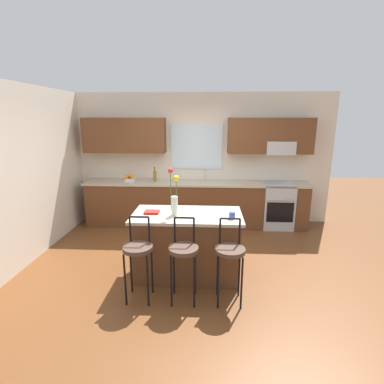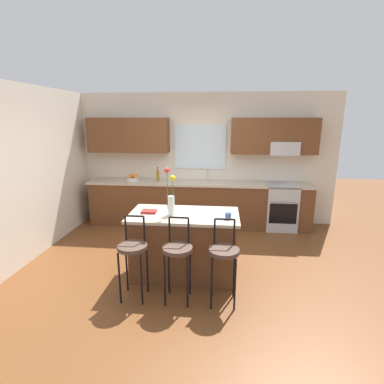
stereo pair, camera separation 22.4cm
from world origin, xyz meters
The scene contains 15 objects.
ground_plane centered at (0.00, 0.00, 0.00)m, with size 14.00×14.00×0.00m, color brown.
wall_left centered at (-2.56, 0.30, 1.35)m, with size 0.12×4.60×2.70m, color beige.
back_wall_assembly centered at (0.03, 1.99, 1.51)m, with size 5.60×0.50×2.70m.
counter_run centered at (0.00, 1.70, 0.47)m, with size 4.56×0.64×0.92m.
sink_faucet centered at (0.18, 1.84, 1.06)m, with size 0.02×0.13×0.23m.
oven_range centered at (1.66, 1.68, 0.46)m, with size 0.60×0.64×0.92m.
kitchen_island centered at (-0.04, -0.35, 0.46)m, with size 1.50×0.78×0.92m.
bar_stool_near centered at (-0.59, -0.95, 0.64)m, with size 0.36×0.36×1.04m.
bar_stool_middle centered at (-0.04, -0.95, 0.64)m, with size 0.36×0.36×1.04m.
bar_stool_far centered at (0.51, -0.95, 0.64)m, with size 0.36×0.36×1.04m.
flower_vase centered at (-0.20, -0.41, 1.17)m, with size 0.15×0.09×0.65m.
mug_ceramic centered at (0.56, -0.51, 0.97)m, with size 0.08×0.08×0.09m, color #33518C.
cookbook centered at (-0.52, -0.35, 0.94)m, with size 0.20×0.15×0.03m, color maroon.
fruit_bowl_oranges centered at (-1.38, 1.70, 0.97)m, with size 0.24×0.24×0.16m.
bottle_olive_oil centered at (-0.85, 1.70, 1.04)m, with size 0.06×0.06×0.30m.
Camera 2 is at (0.46, -4.10, 2.19)m, focal length 27.19 mm.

